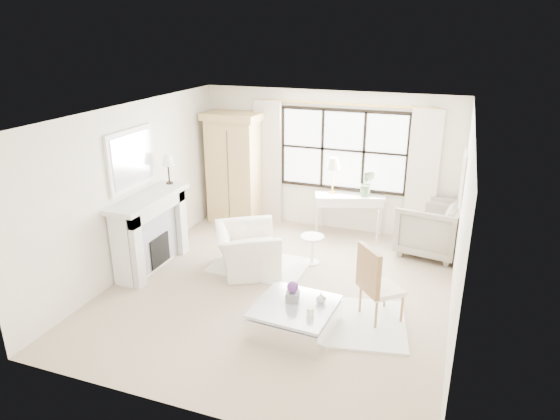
# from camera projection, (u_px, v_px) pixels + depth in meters

# --- Properties ---
(floor) EXTENTS (5.50, 5.50, 0.00)m
(floor) POSITION_uv_depth(u_px,v_px,m) (279.00, 289.00, 7.68)
(floor) COLOR tan
(floor) RESTS_ON ground
(ceiling) EXTENTS (5.50, 5.50, 0.00)m
(ceiling) POSITION_uv_depth(u_px,v_px,m) (279.00, 113.00, 6.74)
(ceiling) COLOR silver
(ceiling) RESTS_ON ground
(wall_back) EXTENTS (5.00, 0.00, 5.00)m
(wall_back) POSITION_uv_depth(u_px,v_px,m) (327.00, 161.00, 9.64)
(wall_back) COLOR white
(wall_back) RESTS_ON ground
(wall_front) EXTENTS (5.00, 0.00, 5.00)m
(wall_front) POSITION_uv_depth(u_px,v_px,m) (181.00, 298.00, 4.79)
(wall_front) COLOR beige
(wall_front) RESTS_ON ground
(wall_left) EXTENTS (0.00, 5.50, 5.50)m
(wall_left) POSITION_uv_depth(u_px,v_px,m) (133.00, 189.00, 8.01)
(wall_left) COLOR silver
(wall_left) RESTS_ON ground
(wall_right) EXTENTS (0.00, 5.50, 5.50)m
(wall_right) POSITION_uv_depth(u_px,v_px,m) (461.00, 229.00, 6.41)
(wall_right) COLOR silver
(wall_right) RESTS_ON ground
(window_pane) EXTENTS (2.40, 0.02, 1.50)m
(window_pane) POSITION_uv_depth(u_px,v_px,m) (343.00, 150.00, 9.44)
(window_pane) COLOR white
(window_pane) RESTS_ON wall_back
(window_frame) EXTENTS (2.50, 0.04, 1.50)m
(window_frame) POSITION_uv_depth(u_px,v_px,m) (343.00, 150.00, 9.43)
(window_frame) COLOR black
(window_frame) RESTS_ON wall_back
(curtain_rod) EXTENTS (3.30, 0.04, 0.04)m
(curtain_rod) POSITION_uv_depth(u_px,v_px,m) (344.00, 104.00, 9.08)
(curtain_rod) COLOR gold
(curtain_rod) RESTS_ON wall_back
(curtain_left) EXTENTS (0.55, 0.10, 2.47)m
(curtain_left) POSITION_uv_depth(u_px,v_px,m) (268.00, 163.00, 9.97)
(curtain_left) COLOR beige
(curtain_left) RESTS_ON ground
(curtain_right) EXTENTS (0.55, 0.10, 2.47)m
(curtain_right) POSITION_uv_depth(u_px,v_px,m) (422.00, 177.00, 9.01)
(curtain_right) COLOR silver
(curtain_right) RESTS_ON ground
(fireplace) EXTENTS (0.58, 1.66, 1.26)m
(fireplace) POSITION_uv_depth(u_px,v_px,m) (149.00, 231.00, 8.18)
(fireplace) COLOR silver
(fireplace) RESTS_ON ground
(mirror_frame) EXTENTS (0.05, 1.15, 0.95)m
(mirror_frame) POSITION_uv_depth(u_px,v_px,m) (131.00, 159.00, 7.83)
(mirror_frame) COLOR white
(mirror_frame) RESTS_ON wall_left
(mirror_glass) EXTENTS (0.02, 1.00, 0.80)m
(mirror_glass) POSITION_uv_depth(u_px,v_px,m) (133.00, 159.00, 7.82)
(mirror_glass) COLOR silver
(mirror_glass) RESTS_ON wall_left
(art_frame) EXTENTS (0.04, 0.62, 0.82)m
(art_frame) POSITION_uv_depth(u_px,v_px,m) (463.00, 178.00, 7.85)
(art_frame) COLOR white
(art_frame) RESTS_ON wall_right
(art_canvas) EXTENTS (0.01, 0.52, 0.72)m
(art_canvas) POSITION_uv_depth(u_px,v_px,m) (461.00, 178.00, 7.86)
(art_canvas) COLOR beige
(art_canvas) RESTS_ON wall_right
(mantel_lamp) EXTENTS (0.22, 0.22, 0.51)m
(mantel_lamp) POSITION_uv_depth(u_px,v_px,m) (168.00, 161.00, 8.43)
(mantel_lamp) COLOR black
(mantel_lamp) RESTS_ON fireplace
(armoire) EXTENTS (1.16, 0.76, 2.24)m
(armoire) POSITION_uv_depth(u_px,v_px,m) (235.00, 168.00, 9.98)
(armoire) COLOR tan
(armoire) RESTS_ON floor
(console_table) EXTENTS (1.38, 0.84, 0.80)m
(console_table) POSITION_uv_depth(u_px,v_px,m) (349.00, 214.00, 9.59)
(console_table) COLOR white
(console_table) RESTS_ON floor
(console_lamp) EXTENTS (0.28, 0.28, 0.69)m
(console_lamp) POSITION_uv_depth(u_px,v_px,m) (333.00, 164.00, 9.38)
(console_lamp) COLOR #C19343
(console_lamp) RESTS_ON console_table
(orchid_plant) EXTENTS (0.29, 0.23, 0.52)m
(orchid_plant) POSITION_uv_depth(u_px,v_px,m) (367.00, 183.00, 9.27)
(orchid_plant) COLOR #58744D
(orchid_plant) RESTS_ON console_table
(side_table) EXTENTS (0.40, 0.40, 0.51)m
(side_table) POSITION_uv_depth(u_px,v_px,m) (312.00, 246.00, 8.40)
(side_table) COLOR white
(side_table) RESTS_ON floor
(rug_left) EXTENTS (1.59, 1.14, 0.03)m
(rug_left) POSITION_uv_depth(u_px,v_px,m) (260.00, 265.00, 8.41)
(rug_left) COLOR white
(rug_left) RESTS_ON floor
(rug_right) EXTENTS (1.90, 1.57, 0.03)m
(rug_right) POSITION_uv_depth(u_px,v_px,m) (342.00, 321.00, 6.81)
(rug_right) COLOR white
(rug_right) RESTS_ON floor
(club_armchair) EXTENTS (1.41, 1.46, 0.73)m
(club_armchair) POSITION_uv_depth(u_px,v_px,m) (247.00, 249.00, 8.17)
(club_armchair) COLOR white
(club_armchair) RESTS_ON floor
(wingback_chair) EXTENTS (1.19, 1.17, 0.95)m
(wingback_chair) POSITION_uv_depth(u_px,v_px,m) (430.00, 228.00, 8.76)
(wingback_chair) COLOR gray
(wingback_chair) RESTS_ON floor
(french_chair) EXTENTS (0.68, 0.68, 1.08)m
(french_chair) POSITION_uv_depth(u_px,v_px,m) (379.00, 299.00, 6.79)
(french_chair) COLOR #A57645
(french_chair) RESTS_ON floor
(coffee_table) EXTENTS (1.07, 1.07, 0.38)m
(coffee_table) POSITION_uv_depth(u_px,v_px,m) (295.00, 318.00, 6.58)
(coffee_table) COLOR white
(coffee_table) RESTS_ON floor
(planter_box) EXTENTS (0.20, 0.20, 0.13)m
(planter_box) POSITION_uv_depth(u_px,v_px,m) (293.00, 296.00, 6.60)
(planter_box) COLOR slate
(planter_box) RESTS_ON coffee_table
(planter_flowers) EXTENTS (0.15, 0.15, 0.15)m
(planter_flowers) POSITION_uv_depth(u_px,v_px,m) (293.00, 287.00, 6.55)
(planter_flowers) COLOR #61317B
(planter_flowers) RESTS_ON planter_box
(pillar_candle) EXTENTS (0.09, 0.09, 0.12)m
(pillar_candle) POSITION_uv_depth(u_px,v_px,m) (310.00, 312.00, 6.25)
(pillar_candle) COLOR white
(pillar_candle) RESTS_ON coffee_table
(coffee_vase) EXTENTS (0.16, 0.16, 0.14)m
(coffee_vase) POSITION_uv_depth(u_px,v_px,m) (321.00, 298.00, 6.55)
(coffee_vase) COLOR silver
(coffee_vase) RESTS_ON coffee_table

